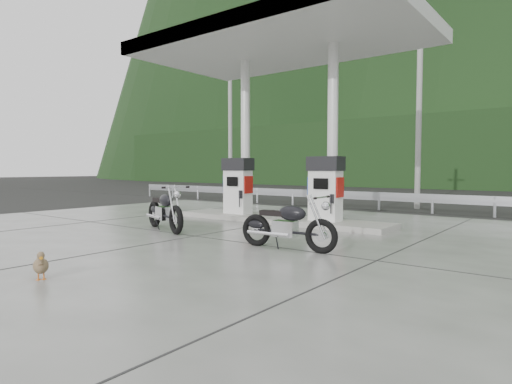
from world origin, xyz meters
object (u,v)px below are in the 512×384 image
Objects in this scene: gas_pump_left at (238,186)px; motorcycle_left at (165,211)px; gas_pump_right at (325,189)px; motorcycle_right at (287,226)px; duck at (41,266)px.

gas_pump_left is 3.35m from motorcycle_left.
gas_pump_right is 3.76m from motorcycle_right.
motorcycle_right is (1.07, -3.56, -0.57)m from gas_pump_right.
gas_pump_right is (3.20, 0.00, 0.00)m from gas_pump_left.
gas_pump_left is at bearing 114.95° from motorcycle_left.
gas_pump_right is 0.90× the size of motorcycle_right.
motorcycle_right is (4.01, -0.26, -0.04)m from motorcycle_left.
motorcycle_left is at bearing -85.42° from gas_pump_left.
gas_pump_left is 0.90× the size of motorcycle_right.
motorcycle_right reaches higher than duck.
duck is (-0.53, -7.67, -0.86)m from gas_pump_right.
gas_pump_right is at bearing 0.00° from gas_pump_left.
motorcycle_left is (-2.94, -3.29, -0.53)m from gas_pump_right.
gas_pump_left reaches higher than motorcycle_left.
gas_pump_right is 3.46× the size of duck.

